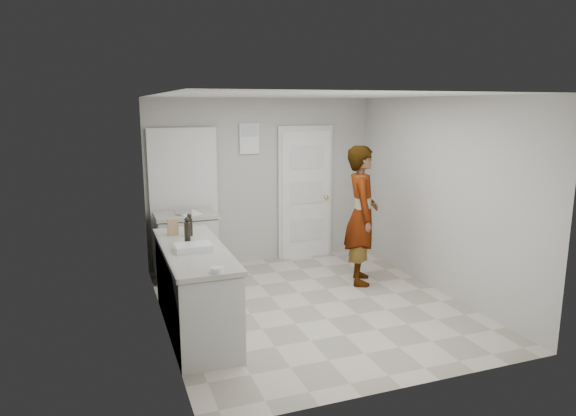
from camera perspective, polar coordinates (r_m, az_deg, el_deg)
name	(u,v)px	position (r m, az deg, el deg)	size (l,w,h in m)	color
ground	(312,305)	(6.37, 2.68, -10.70)	(4.00, 4.00, 0.00)	gray
room_shell	(252,197)	(7.81, -4.00, 1.26)	(4.00, 4.00, 4.00)	#B5B2AB
main_counter	(195,292)	(5.66, -10.30, -9.16)	(0.64, 1.96, 0.93)	#B4B5B0
side_counter	(187,248)	(7.33, -11.17, -4.39)	(0.84, 0.61, 0.93)	#B4B5B0
person	(362,215)	(6.97, 8.19, -0.80)	(0.68, 0.45, 1.87)	silver
cake_mix_box	(173,227)	(6.03, -12.67, -2.05)	(0.12, 0.05, 0.20)	#956F4A
spice_jar	(191,231)	(6.03, -10.72, -2.57)	(0.05, 0.05, 0.07)	tan
oil_cruet_a	(190,225)	(5.96, -10.87, -1.88)	(0.07, 0.07, 0.26)	black
oil_cruet_b	(187,231)	(5.60, -11.12, -2.55)	(0.07, 0.07, 0.30)	black
baking_dish	(193,248)	(5.38, -10.48, -4.35)	(0.37, 0.26, 0.06)	silver
egg_bowl	(217,270)	(4.66, -7.87, -6.81)	(0.12, 0.12, 0.05)	silver
papers	(189,213)	(7.20, -10.96, -0.55)	(0.26, 0.34, 0.01)	white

